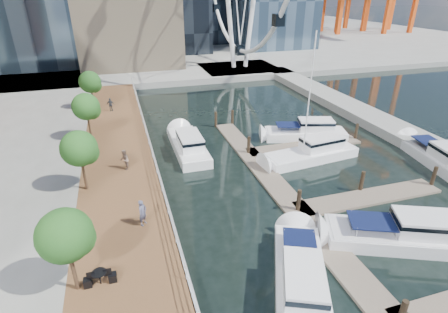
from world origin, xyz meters
TOP-DOWN VIEW (x-y plane):
  - ground at (0.00, 0.00)m, footprint 520.00×520.00m
  - boardwalk at (-9.00, 15.00)m, footprint 6.00×60.00m
  - seawall at (-6.00, 15.00)m, footprint 0.25×60.00m
  - land_far at (0.00, 102.00)m, footprint 200.00×114.00m
  - breakwater at (20.00, 20.00)m, footprint 4.00×60.00m
  - pier at (14.00, 52.00)m, footprint 14.00×12.00m
  - railing at (-6.10, 15.00)m, footprint 0.10×60.00m
  - floating_docks at (7.97, 9.98)m, footprint 16.00×34.00m
  - street_trees at (-11.40, 14.00)m, footprint 2.60×42.60m
  - yacht_foreground at (7.77, 2.92)m, footprint 10.82×6.81m
  - pedestrian_near at (-7.75, 8.36)m, footprint 0.74×0.76m
  - pedestrian_mid at (-8.47, 16.39)m, footprint 0.73×0.89m
  - pedestrian_far at (-9.36, 32.29)m, footprint 1.01×0.62m
  - moored_yachts at (7.75, 11.69)m, footprint 24.68×36.61m

SIDE VIEW (x-z plane):
  - ground at x=0.00m, z-range 0.00..0.00m
  - yacht_foreground at x=7.77m, z-range -1.07..1.07m
  - moored_yachts at x=7.75m, z-range -5.75..5.75m
  - floating_docks at x=7.97m, z-range -0.81..1.79m
  - boardwalk at x=-9.00m, z-range 0.00..1.00m
  - seawall at x=-6.00m, z-range 0.00..1.00m
  - land_far at x=0.00m, z-range 0.00..1.00m
  - breakwater at x=20.00m, z-range 0.00..1.00m
  - pier at x=14.00m, z-range 0.00..1.00m
  - railing at x=-6.10m, z-range 1.00..2.05m
  - pedestrian_far at x=-9.36m, z-range 1.00..2.60m
  - pedestrian_mid at x=-8.47m, z-range 1.00..2.70m
  - pedestrian_near at x=-7.75m, z-range 1.00..2.76m
  - street_trees at x=-11.40m, z-range 1.99..6.59m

